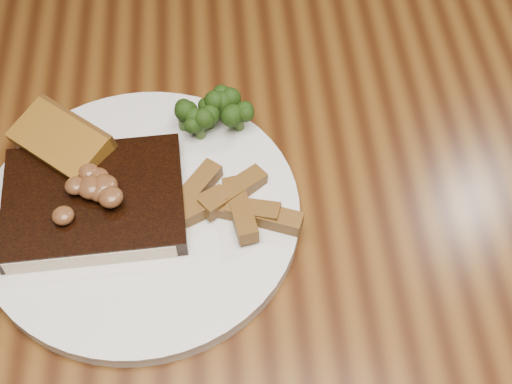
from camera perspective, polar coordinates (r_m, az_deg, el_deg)
dining_table at (r=0.80m, az=-1.17°, el=-4.54°), size 1.60×0.90×0.75m
plate at (r=0.71m, az=-9.12°, el=-1.80°), size 0.38×0.38×0.01m
steak at (r=0.71m, az=-12.79°, el=-0.76°), size 0.18×0.14×0.03m
steak_bone at (r=0.68m, az=-13.01°, el=-5.03°), size 0.16×0.02×0.02m
mushroom_pile at (r=0.68m, az=-13.33°, el=0.38°), size 0.07×0.07×0.03m
garlic_bread at (r=0.75m, az=-15.11°, el=2.96°), size 0.11×0.10×0.02m
potato_wedges at (r=0.68m, az=-2.19°, el=-1.73°), size 0.10×0.10×0.02m
broccoli_cluster at (r=0.74m, az=-3.76°, el=5.65°), size 0.06×0.06×0.04m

